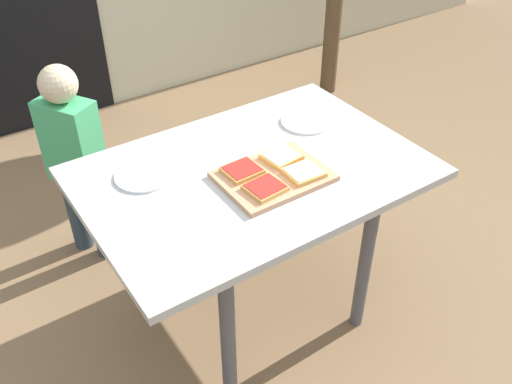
{
  "coord_description": "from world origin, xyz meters",
  "views": [
    {
      "loc": [
        -0.93,
        -1.39,
        1.91
      ],
      "look_at": [
        0.01,
        0.0,
        0.63
      ],
      "focal_mm": 39.35,
      "sensor_mm": 36.0,
      "label": 1
    }
  ],
  "objects_px": {
    "dining_table": "(253,189)",
    "pizza_slice_near_right": "(304,172)",
    "cutting_board": "(273,176)",
    "plate_white_right": "(306,121)",
    "child_left": "(75,156)",
    "plate_white_left": "(144,176)",
    "pizza_slice_near_left": "(265,188)",
    "pizza_slice_far_left": "(242,170)",
    "pizza_slice_far_right": "(281,157)"
  },
  "relations": [
    {
      "from": "dining_table",
      "to": "pizza_slice_near_right",
      "type": "bearing_deg",
      "value": -53.61
    },
    {
      "from": "cutting_board",
      "to": "pizza_slice_near_right",
      "type": "relative_size",
      "value": 2.9
    },
    {
      "from": "dining_table",
      "to": "plate_white_right",
      "type": "distance_m",
      "value": 0.41
    },
    {
      "from": "plate_white_right",
      "to": "child_left",
      "type": "height_order",
      "value": "child_left"
    },
    {
      "from": "dining_table",
      "to": "plate_white_left",
      "type": "distance_m",
      "value": 0.4
    },
    {
      "from": "plate_white_left",
      "to": "child_left",
      "type": "relative_size",
      "value": 0.21
    },
    {
      "from": "cutting_board",
      "to": "pizza_slice_near_left",
      "type": "bearing_deg",
      "value": -142.11
    },
    {
      "from": "pizza_slice_near_right",
      "to": "plate_white_right",
      "type": "xyz_separation_m",
      "value": [
        0.25,
        0.31,
        -0.02
      ]
    },
    {
      "from": "cutting_board",
      "to": "pizza_slice_far_left",
      "type": "bearing_deg",
      "value": 140.97
    },
    {
      "from": "child_left",
      "to": "cutting_board",
      "type": "bearing_deg",
      "value": -61.03
    },
    {
      "from": "cutting_board",
      "to": "plate_white_right",
      "type": "bearing_deg",
      "value": 35.99
    },
    {
      "from": "pizza_slice_far_left",
      "to": "pizza_slice_far_right",
      "type": "height_order",
      "value": "same"
    },
    {
      "from": "plate_white_right",
      "to": "child_left",
      "type": "relative_size",
      "value": 0.21
    },
    {
      "from": "pizza_slice_near_right",
      "to": "pizza_slice_far_right",
      "type": "relative_size",
      "value": 0.95
    },
    {
      "from": "cutting_board",
      "to": "pizza_slice_far_left",
      "type": "distance_m",
      "value": 0.11
    },
    {
      "from": "plate_white_left",
      "to": "child_left",
      "type": "height_order",
      "value": "child_left"
    },
    {
      "from": "pizza_slice_far_left",
      "to": "pizza_slice_near_left",
      "type": "height_order",
      "value": "same"
    },
    {
      "from": "cutting_board",
      "to": "child_left",
      "type": "xyz_separation_m",
      "value": [
        -0.47,
        0.84,
        -0.2
      ]
    },
    {
      "from": "pizza_slice_far_right",
      "to": "child_left",
      "type": "distance_m",
      "value": 0.98
    },
    {
      "from": "pizza_slice_far_right",
      "to": "child_left",
      "type": "relative_size",
      "value": 0.14
    },
    {
      "from": "cutting_board",
      "to": "plate_white_left",
      "type": "xyz_separation_m",
      "value": [
        -0.38,
        0.27,
        -0.0
      ]
    },
    {
      "from": "dining_table",
      "to": "pizza_slice_near_right",
      "type": "relative_size",
      "value": 9.5
    },
    {
      "from": "cutting_board",
      "to": "pizza_slice_near_right",
      "type": "height_order",
      "value": "pizza_slice_near_right"
    },
    {
      "from": "pizza_slice_near_left",
      "to": "cutting_board",
      "type": "bearing_deg",
      "value": 37.89
    },
    {
      "from": "plate_white_left",
      "to": "cutting_board",
      "type": "bearing_deg",
      "value": -35.43
    },
    {
      "from": "plate_white_left",
      "to": "pizza_slice_near_left",
      "type": "bearing_deg",
      "value": -47.64
    },
    {
      "from": "pizza_slice_near_left",
      "to": "pizza_slice_far_right",
      "type": "distance_m",
      "value": 0.2
    },
    {
      "from": "cutting_board",
      "to": "pizza_slice_near_right",
      "type": "bearing_deg",
      "value": -35.56
    },
    {
      "from": "pizza_slice_near_right",
      "to": "child_left",
      "type": "xyz_separation_m",
      "value": [
        -0.55,
        0.9,
        -0.22
      ]
    },
    {
      "from": "cutting_board",
      "to": "child_left",
      "type": "relative_size",
      "value": 0.39
    },
    {
      "from": "dining_table",
      "to": "pizza_slice_far_left",
      "type": "height_order",
      "value": "pizza_slice_far_left"
    },
    {
      "from": "cutting_board",
      "to": "pizza_slice_far_right",
      "type": "height_order",
      "value": "pizza_slice_far_right"
    },
    {
      "from": "dining_table",
      "to": "plate_white_left",
      "type": "xyz_separation_m",
      "value": [
        -0.35,
        0.18,
        0.1
      ]
    },
    {
      "from": "pizza_slice_near_left",
      "to": "child_left",
      "type": "bearing_deg",
      "value": 113.3
    },
    {
      "from": "pizza_slice_near_right",
      "to": "dining_table",
      "type": "bearing_deg",
      "value": 126.39
    },
    {
      "from": "pizza_slice_far_right",
      "to": "pizza_slice_near_right",
      "type": "bearing_deg",
      "value": -87.11
    },
    {
      "from": "pizza_slice_far_left",
      "to": "pizza_slice_far_right",
      "type": "xyz_separation_m",
      "value": [
        0.17,
        -0.01,
        0.0
      ]
    },
    {
      "from": "pizza_slice_near_left",
      "to": "plate_white_left",
      "type": "xyz_separation_m",
      "value": [
        -0.3,
        0.33,
        -0.02
      ]
    },
    {
      "from": "cutting_board",
      "to": "pizza_slice_far_right",
      "type": "bearing_deg",
      "value": 37.97
    },
    {
      "from": "dining_table",
      "to": "pizza_slice_far_right",
      "type": "relative_size",
      "value": 9.03
    },
    {
      "from": "pizza_slice_near_right",
      "to": "plate_white_left",
      "type": "relative_size",
      "value": 0.63
    },
    {
      "from": "dining_table",
      "to": "cutting_board",
      "type": "height_order",
      "value": "cutting_board"
    },
    {
      "from": "pizza_slice_far_left",
      "to": "plate_white_left",
      "type": "distance_m",
      "value": 0.35
    },
    {
      "from": "plate_white_right",
      "to": "plate_white_left",
      "type": "distance_m",
      "value": 0.72
    },
    {
      "from": "dining_table",
      "to": "pizza_slice_far_left",
      "type": "xyz_separation_m",
      "value": [
        -0.06,
        -0.02,
        0.12
      ]
    },
    {
      "from": "pizza_slice_far_left",
      "to": "pizza_slice_near_right",
      "type": "bearing_deg",
      "value": -37.33
    },
    {
      "from": "pizza_slice_near_right",
      "to": "pizza_slice_near_left",
      "type": "bearing_deg",
      "value": 179.45
    },
    {
      "from": "dining_table",
      "to": "child_left",
      "type": "distance_m",
      "value": 0.88
    },
    {
      "from": "cutting_board",
      "to": "pizza_slice_near_right",
      "type": "xyz_separation_m",
      "value": [
        0.09,
        -0.06,
        0.02
      ]
    },
    {
      "from": "pizza_slice_near_left",
      "to": "pizza_slice_far_right",
      "type": "bearing_deg",
      "value": 37.93
    }
  ]
}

